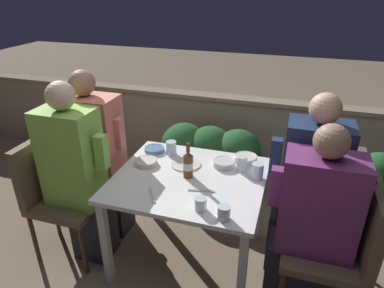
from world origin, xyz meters
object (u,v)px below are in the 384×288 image
Objects in this scene: chair_left_far at (75,166)px; potted_plant at (376,184)px; person_purple_stripe at (310,223)px; person_navy_jumper at (306,189)px; chair_left_near at (56,186)px; chair_right_far at (336,209)px; beer_bottle at (188,164)px; person_coral_top at (96,156)px; chair_right_near at (345,241)px; person_green_blouse at (78,175)px.

chair_left_far is 2.46m from potted_plant.
person_purple_stripe is (1.82, -0.29, 0.08)m from chair_left_far.
chair_left_near is at bearing -169.68° from person_navy_jumper.
chair_right_far is 1.32× the size of potted_plant.
person_navy_jumper is at bearing -131.54° from potted_plant.
chair_right_far is 3.67× the size of beer_bottle.
chair_left_near is at bearing -157.42° from potted_plant.
person_coral_top is 5.40× the size of beer_bottle.
chair_left_far is 0.68× the size of person_coral_top.
chair_right_far is (1.95, 0.32, 0.00)m from chair_left_near.
chair_left_far is 1.85m from person_purple_stripe.
potted_plant is (2.16, 0.66, -0.25)m from person_coral_top.
chair_right_near is at bearing -83.86° from chair_right_far.
person_purple_stripe is 0.36m from chair_right_far.
potted_plant is at bearing 70.73° from chair_right_near.
chair_left_near is 0.69× the size of person_navy_jumper.
person_coral_top is 1.94× the size of potted_plant.
chair_right_far is (1.75, 0.32, -0.14)m from person_green_blouse.
person_navy_jumper reaches higher than chair_right_far.
person_purple_stripe is at bearing -120.16° from chair_right_far.
chair_left_far is at bearing 129.65° from person_green_blouse.
person_green_blouse reaches higher than person_purple_stripe.
person_green_blouse is 1.48× the size of chair_right_near.
chair_left_near is 0.25m from person_green_blouse.
chair_left_far is 2.00m from chair_right_far.
person_navy_jumper is (1.54, 0.32, -0.01)m from person_green_blouse.
chair_left_near is 1.00× the size of chair_left_far.
person_navy_jumper reaches higher than chair_left_near.
person_coral_top reaches higher than beer_bottle.
person_green_blouse is at bearing -169.69° from chair_right_far.
person_green_blouse is at bearing -179.52° from person_purple_stripe.
person_coral_top is 2.27m from potted_plant.
chair_left_far is (-0.25, 0.30, -0.14)m from person_green_blouse.
person_navy_jumper is at bearing 128.27° from chair_right_near.
chair_left_far is at bearing 170.96° from person_purple_stripe.
person_purple_stripe reaches higher than chair_left_far.
chair_left_far is at bearing 172.15° from beer_bottle.
chair_right_near is at bearing -8.12° from chair_left_far.
person_navy_jumper is at bearing 10.32° from chair_left_near.
person_green_blouse is at bearing -155.46° from potted_plant.
chair_right_near is 0.41m from person_navy_jumper.
beer_bottle is (0.97, 0.16, 0.26)m from chair_left_near.
person_purple_stripe is 1.81× the size of potted_plant.
chair_right_near and chair_right_far have the same top height.
beer_bottle is (-1.01, 0.15, 0.26)m from chair_right_near.
person_purple_stripe reaches higher than beer_bottle.
chair_left_near is 2.51m from potted_plant.
beer_bottle is (0.81, -0.14, 0.14)m from person_coral_top.
person_green_blouse is 1.07× the size of person_purple_stripe.
person_coral_top is 1.64m from person_purple_stripe.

